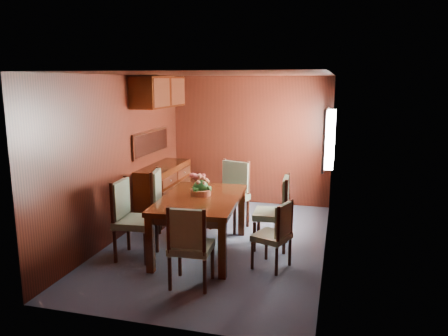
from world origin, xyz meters
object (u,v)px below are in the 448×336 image
(dining_table, at_px, (201,205))
(chair_head, at_px, (190,242))
(chair_left_near, at_px, (130,215))
(sideboard, at_px, (164,191))
(chair_right_near, at_px, (277,232))
(flower_centerpiece, at_px, (201,185))

(dining_table, height_order, chair_head, chair_head)
(dining_table, xyz_separation_m, chair_left_near, (-0.85, -0.42, -0.08))
(sideboard, relative_size, chair_right_near, 1.61)
(flower_centerpiece, bearing_deg, chair_head, -78.40)
(chair_head, height_order, flower_centerpiece, flower_centerpiece)
(flower_centerpiece, bearing_deg, chair_right_near, -18.81)
(sideboard, height_order, flower_centerpiece, flower_centerpiece)
(chair_left_near, relative_size, flower_centerpiece, 3.55)
(sideboard, bearing_deg, chair_left_near, -81.78)
(sideboard, bearing_deg, flower_centerpiece, -49.89)
(chair_head, relative_size, flower_centerpiece, 3.27)
(dining_table, bearing_deg, chair_right_near, -19.08)
(chair_left_near, distance_m, chair_right_near, 1.93)
(chair_head, bearing_deg, chair_right_near, 37.58)
(sideboard, bearing_deg, dining_table, -51.09)
(sideboard, distance_m, chair_head, 2.75)
(dining_table, height_order, flower_centerpiece, flower_centerpiece)
(sideboard, xyz_separation_m, chair_head, (1.31, -2.41, 0.09))
(sideboard, xyz_separation_m, chair_right_near, (2.18, -1.65, 0.03))
(chair_left_near, bearing_deg, dining_table, 112.06)
(chair_head, xyz_separation_m, flower_centerpiece, (-0.23, 1.14, 0.38))
(chair_left_near, xyz_separation_m, flower_centerpiece, (0.82, 0.51, 0.33))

